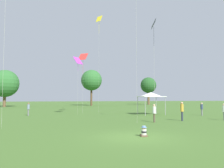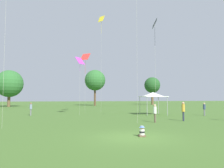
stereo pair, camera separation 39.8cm
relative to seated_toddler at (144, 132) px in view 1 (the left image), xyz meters
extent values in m
plane|color=#426628|center=(-0.53, -0.03, -0.27)|extent=(300.00, 300.00, 0.00)
cube|color=brown|center=(0.01, 0.06, -0.22)|extent=(0.42, 0.49, 0.10)
cylinder|color=silver|center=(0.00, -0.02, 0.00)|extent=(0.33, 0.33, 0.34)
cylinder|color=black|center=(0.00, -0.02, 0.00)|extent=(0.34, 0.34, 0.09)
sphere|color=tan|center=(0.00, -0.02, 0.25)|extent=(0.20, 0.20, 0.20)
cylinder|color=#6B8ED1|center=(0.00, -0.02, 0.26)|extent=(0.35, 0.35, 0.01)
cylinder|color=#6B8ED1|center=(0.00, -0.02, 0.30)|extent=(0.21, 0.21, 0.09)
cylinder|color=slate|center=(13.45, 12.20, 0.13)|extent=(0.22, 0.22, 0.80)
cylinder|color=#334260|center=(13.45, 12.20, 0.84)|extent=(0.41, 0.41, 0.63)
sphere|color=#DBAD89|center=(13.45, 12.20, 1.25)|extent=(0.22, 0.22, 0.22)
cylinder|color=#282D42|center=(7.19, 7.08, 0.18)|extent=(0.21, 0.21, 0.90)
cylinder|color=gold|center=(7.19, 7.08, 0.99)|extent=(0.39, 0.39, 0.71)
sphere|color=tan|center=(7.19, 7.08, 1.45)|extent=(0.24, 0.24, 0.24)
cylinder|color=slate|center=(11.58, 6.43, 0.14)|extent=(0.24, 0.24, 0.82)
cylinder|color=silver|center=(11.58, 6.43, 0.88)|extent=(0.44, 0.44, 0.65)
sphere|color=#DBAD89|center=(11.58, 6.43, 1.30)|extent=(0.22, 0.22, 0.22)
cylinder|color=brown|center=(3.95, 6.58, 0.13)|extent=(0.17, 0.17, 0.81)
cylinder|color=silver|center=(3.95, 6.58, 0.86)|extent=(0.31, 0.31, 0.64)
sphere|color=#DBAD89|center=(3.95, 6.58, 1.27)|extent=(0.22, 0.22, 0.22)
cylinder|color=slate|center=(-7.95, 17.88, 0.13)|extent=(0.23, 0.23, 0.80)
cylinder|color=gray|center=(-7.95, 17.88, 0.84)|extent=(0.42, 0.42, 0.63)
sphere|color=brown|center=(-7.95, 17.88, 1.25)|extent=(0.22, 0.22, 0.22)
cube|color=white|center=(7.84, 15.32, 2.15)|extent=(3.23, 3.23, 0.08)
cone|color=white|center=(7.84, 15.32, 2.47)|extent=(3.06, 3.06, 0.56)
cylinder|color=#99999E|center=(6.51, 16.77, 0.92)|extent=(0.07, 0.07, 2.39)
cylinder|color=#99999E|center=(9.29, 16.65, 0.92)|extent=(0.07, 0.07, 2.39)
cylinder|color=#99999E|center=(6.39, 13.98, 0.92)|extent=(0.07, 0.07, 2.39)
cylinder|color=#99999E|center=(9.18, 13.87, 0.92)|extent=(0.07, 0.07, 2.39)
cube|color=#1E2328|center=(4.77, 8.10, 9.53)|extent=(0.77, 1.04, 0.86)
cylinder|color=#1E2328|center=(4.77, 8.10, 8.23)|extent=(0.02, 0.02, 1.95)
cylinder|color=#BCB7A8|center=(4.77, 8.10, 4.63)|extent=(0.01, 0.01, 9.80)
cylinder|color=#BCB7A8|center=(2.14, 6.31, 9.50)|extent=(0.01, 0.01, 19.53)
cube|color=#B738C6|center=(-1.78, 17.42, 6.99)|extent=(1.43, 1.42, 1.01)
cylinder|color=#B738C6|center=(-1.78, 17.42, 6.04)|extent=(0.02, 0.02, 1.02)
cylinder|color=#BCB7A8|center=(-1.78, 17.42, 3.36)|extent=(0.01, 0.01, 7.26)
cube|color=yellow|center=(2.05, 21.98, 14.76)|extent=(0.97, 1.13, 0.99)
cylinder|color=yellow|center=(2.05, 21.98, 13.34)|extent=(0.02, 0.02, 2.08)
cylinder|color=#BCB7A8|center=(2.05, 21.98, 7.24)|extent=(0.01, 0.01, 15.02)
cylinder|color=#BCB7A8|center=(-8.62, 5.67, 6.43)|extent=(0.01, 0.01, 13.40)
cube|color=red|center=(-0.55, 21.61, 8.37)|extent=(1.63, 1.56, 1.13)
cylinder|color=red|center=(-0.55, 21.61, 6.80)|extent=(0.02, 0.02, 2.15)
cylinder|color=#BCB7A8|center=(-0.55, 21.61, 4.05)|extent=(0.01, 0.01, 8.64)
cylinder|color=brown|center=(27.32, 57.67, 2.36)|extent=(0.79, 0.79, 5.26)
sphere|color=#235123|center=(27.32, 57.67, 6.49)|extent=(5.46, 5.46, 5.46)
cylinder|color=brown|center=(6.40, 52.73, 2.69)|extent=(0.58, 0.58, 5.92)
sphere|color=#2D662D|center=(6.40, 52.73, 7.36)|extent=(6.23, 6.23, 6.23)
cylinder|color=brown|center=(-16.77, 49.84, 1.77)|extent=(0.74, 0.74, 4.09)
sphere|color=#2D662D|center=(-16.77, 49.84, 5.76)|extent=(7.05, 7.05, 7.05)
camera|label=1|loc=(-5.19, -11.76, 1.93)|focal=35.00mm
camera|label=2|loc=(-4.81, -11.86, 1.93)|focal=35.00mm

